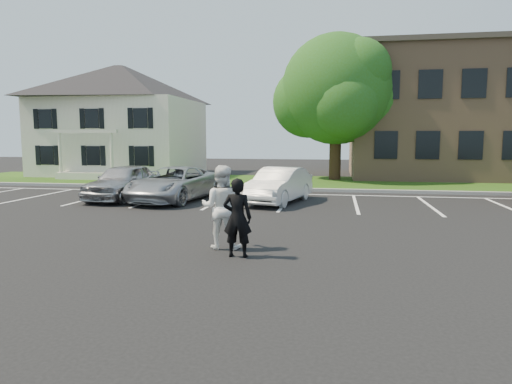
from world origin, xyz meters
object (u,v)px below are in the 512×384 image
at_px(car_silver_west, 124,182).
at_px(house, 122,120).
at_px(man_white_shirt, 221,207).
at_px(tree, 338,92).
at_px(car_white_sedan, 279,185).
at_px(man_black_suit, 237,218).
at_px(car_silver_minivan, 174,184).

bearing_deg(car_silver_west, house, 120.35).
xyz_separation_m(man_white_shirt, car_silver_west, (-6.27, 7.71, -0.24)).
relative_size(tree, car_white_sedan, 2.04).
bearing_deg(car_white_sedan, car_silver_west, -164.64).
relative_size(house, tree, 1.17).
height_order(house, man_black_suit, house).
bearing_deg(tree, man_black_suit, -96.45).
relative_size(house, car_silver_minivan, 2.01).
distance_m(house, car_silver_minivan, 15.21).
bearing_deg(car_white_sedan, car_silver_minivan, -163.41).
bearing_deg(car_silver_minivan, man_black_suit, -53.04).
relative_size(man_white_shirt, car_silver_minivan, 0.39).
bearing_deg(house, man_black_suit, -58.08).
distance_m(tree, man_white_shirt, 18.72).
height_order(man_black_suit, car_silver_west, man_black_suit).
bearing_deg(car_silver_minivan, man_white_shirt, -53.97).
bearing_deg(man_black_suit, car_silver_west, -53.11).
relative_size(house, man_white_shirt, 5.18).
bearing_deg(car_silver_west, man_black_suit, -46.96).
xyz_separation_m(tree, car_silver_minivan, (-6.65, -10.35, -4.64)).
relative_size(car_silver_west, car_silver_minivan, 0.87).
height_order(man_black_suit, man_white_shirt, man_white_shirt).
bearing_deg(man_white_shirt, car_silver_west, -53.49).
bearing_deg(man_black_suit, man_white_shirt, -54.64).
bearing_deg(car_silver_minivan, house, 132.66).
height_order(tree, car_silver_minivan, tree).
bearing_deg(car_silver_west, tree, 53.10).
xyz_separation_m(tree, car_white_sedan, (-2.27, -10.18, -4.64)).
height_order(house, man_white_shirt, house).
height_order(car_silver_minivan, car_white_sedan, same).
xyz_separation_m(man_white_shirt, car_silver_minivan, (-3.99, 7.66, -0.28)).
xyz_separation_m(house, car_silver_west, (6.06, -12.27, -3.07)).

